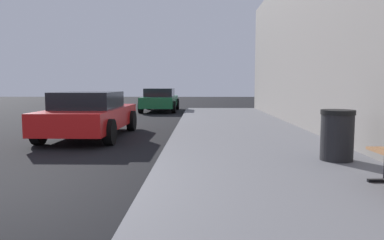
# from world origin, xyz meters

# --- Properties ---
(sidewalk) EXTENTS (4.00, 32.00, 0.15)m
(sidewalk) POSITION_xyz_m (4.00, 0.00, 0.07)
(sidewalk) COLOR slate
(sidewalk) RESTS_ON ground_plane
(trash_bin) EXTENTS (0.58, 0.58, 0.88)m
(trash_bin) POSITION_xyz_m (5.14, 1.78, 0.59)
(trash_bin) COLOR black
(trash_bin) RESTS_ON sidewalk
(car_red) EXTENTS (1.97, 4.37, 1.27)m
(car_red) POSITION_xyz_m (-0.32, 5.49, 0.65)
(car_red) COLOR red
(car_red) RESTS_ON ground_plane
(car_green) EXTENTS (1.93, 4.50, 1.27)m
(car_green) POSITION_xyz_m (0.53, 15.44, 0.65)
(car_green) COLOR #196638
(car_green) RESTS_ON ground_plane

